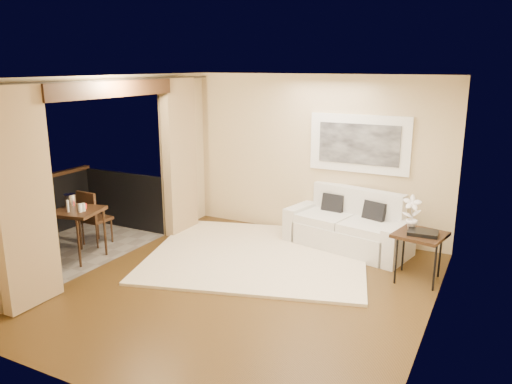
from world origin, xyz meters
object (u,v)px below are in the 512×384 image
Objects in this scene: bistro_table at (77,215)px; balcony_chair_far at (92,214)px; side_table at (420,237)px; orchid at (412,213)px; ice_bucket at (70,201)px; sofa at (349,228)px.

bistro_table is 0.84× the size of balcony_chair_far.
bistro_table is (-4.68, -1.49, 0.06)m from side_table.
orchid is at bearing 145.62° from side_table.
bistro_table is at bearing -162.29° from side_table.
side_table is 5.08m from ice_bucket.
sofa is 1.38m from orchid.
ice_bucket reaches higher than bistro_table.
orchid is at bearing -21.21° from sofa.
orchid is 0.62× the size of bistro_table.
side_table is 0.35m from orchid.
side_table is 0.95× the size of bistro_table.
orchid is at bearing 19.41° from bistro_table.
balcony_chair_far reaches higher than side_table.
orchid is 4.96m from ice_bucket.
balcony_chair_far is (-4.90, -1.00, -0.09)m from side_table.
sofa is 4.12m from balcony_chair_far.
bistro_table is at bearing 117.16° from balcony_chair_far.
ice_bucket reaches higher than side_table.
side_table is 3.63× the size of ice_bucket.
sofa reaches higher than bistro_table.
sofa is 4.18m from bistro_table.
side_table is 1.53× the size of orchid.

